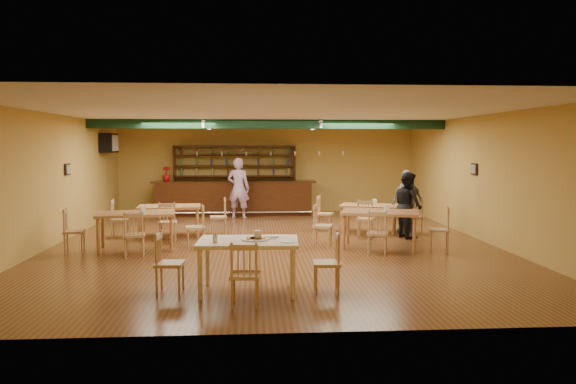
{
  "coord_description": "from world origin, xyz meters",
  "views": [
    {
      "loc": [
        -0.48,
        -12.34,
        2.28
      ],
      "look_at": [
        0.38,
        0.6,
        1.15
      ],
      "focal_mm": 33.44,
      "sensor_mm": 36.0,
      "label": 1
    }
  ],
  "objects": [
    {
      "name": "floor",
      "position": [
        0.0,
        0.0,
        0.0
      ],
      "size": [
        12.0,
        12.0,
        0.0
      ],
      "primitive_type": "plane",
      "color": "#583619",
      "rests_on": "ground"
    },
    {
      "name": "ceiling_beam",
      "position": [
        0.0,
        2.8,
        2.87
      ],
      "size": [
        10.0,
        0.3,
        0.25
      ],
      "primitive_type": "cube",
      "color": "black",
      "rests_on": "ceiling"
    },
    {
      "name": "track_rail_left",
      "position": [
        -1.8,
        3.4,
        2.94
      ],
      "size": [
        0.05,
        2.5,
        0.05
      ],
      "primitive_type": "cube",
      "color": "silver",
      "rests_on": "ceiling"
    },
    {
      "name": "track_rail_right",
      "position": [
        1.4,
        3.4,
        2.94
      ],
      "size": [
        0.05,
        2.5,
        0.05
      ],
      "primitive_type": "cube",
      "color": "silver",
      "rests_on": "ceiling"
    },
    {
      "name": "ac_unit",
      "position": [
        -4.8,
        4.2,
        2.35
      ],
      "size": [
        0.34,
        0.7,
        0.48
      ],
      "primitive_type": "cube",
      "color": "silver",
      "rests_on": "wall_left"
    },
    {
      "name": "picture_left",
      "position": [
        -4.97,
        1.0,
        1.7
      ],
      "size": [
        0.04,
        0.34,
        0.28
      ],
      "primitive_type": "cube",
      "color": "black",
      "rests_on": "wall_left"
    },
    {
      "name": "picture_right",
      "position": [
        4.97,
        0.5,
        1.7
      ],
      "size": [
        0.04,
        0.34,
        0.28
      ],
      "primitive_type": "cube",
      "color": "black",
      "rests_on": "wall_right"
    },
    {
      "name": "bar_counter",
      "position": [
        -1.07,
        5.15,
        0.56
      ],
      "size": [
        5.28,
        0.85,
        1.13
      ],
      "primitive_type": "cube",
      "color": "#33170A",
      "rests_on": "ground"
    },
    {
      "name": "back_bar_hutch",
      "position": [
        -1.07,
        5.78,
        1.14
      ],
      "size": [
        4.08,
        0.4,
        2.28
      ],
      "primitive_type": "cube",
      "color": "#33170A",
      "rests_on": "ground"
    },
    {
      "name": "poinsettia",
      "position": [
        -3.26,
        5.15,
        1.36
      ],
      "size": [
        0.34,
        0.34,
        0.47
      ],
      "primitive_type": "imported",
      "rotation": [
        0.0,
        0.0,
        0.35
      ],
      "color": "#A80F11",
      "rests_on": "bar_counter"
    },
    {
      "name": "dining_table_a",
      "position": [
        -2.57,
        1.2,
        0.39
      ],
      "size": [
        1.62,
        1.06,
        0.77
      ],
      "primitive_type": "cube",
      "rotation": [
        0.0,
        0.0,
        0.09
      ],
      "color": "#AA683C",
      "rests_on": "ground"
    },
    {
      "name": "dining_table_b",
      "position": [
        2.56,
        1.4,
        0.37
      ],
      "size": [
        1.66,
        1.3,
        0.73
      ],
      "primitive_type": "cube",
      "rotation": [
        0.0,
        0.0,
        -0.33
      ],
      "color": "#AA683C",
      "rests_on": "ground"
    },
    {
      "name": "dining_table_c",
      "position": [
        -3.02,
        -0.58,
        0.41
      ],
      "size": [
        1.79,
        1.24,
        0.83
      ],
      "primitive_type": "cube",
      "rotation": [
        0.0,
        0.0,
        0.16
      ],
      "color": "#AA683C",
      "rests_on": "ground"
    },
    {
      "name": "dining_table_d",
      "position": [
        2.34,
        -0.72,
        0.42
      ],
      "size": [
        1.88,
        1.43,
        0.83
      ],
      "primitive_type": "cube",
      "rotation": [
        0.0,
        0.0,
        -0.29
      ],
      "color": "#AA683C",
      "rests_on": "ground"
    },
    {
      "name": "near_table",
      "position": [
        -0.55,
        -4.13,
        0.41
      ],
      "size": [
        1.59,
        1.07,
        0.82
      ],
      "primitive_type": "cube",
      "rotation": [
        0.0,
        0.0,
        -0.06
      ],
      "color": "beige",
      "rests_on": "ground"
    },
    {
      "name": "pizza_tray",
      "position": [
        -0.44,
        -4.13,
        0.83
      ],
      "size": [
        0.44,
        0.44,
        0.01
      ],
      "primitive_type": "cylinder",
      "rotation": [
        0.0,
        0.0,
        0.1
      ],
      "color": "silver",
      "rests_on": "near_table"
    },
    {
      "name": "parmesan_shaker",
      "position": [
        -1.04,
        -4.29,
        0.88
      ],
      "size": [
        0.08,
        0.08,
        0.11
      ],
      "primitive_type": "cylinder",
      "rotation": [
        0.0,
        0.0,
        -0.06
      ],
      "color": "#EAE5C6",
      "rests_on": "near_table"
    },
    {
      "name": "napkin_stack",
      "position": [
        -0.17,
        -3.91,
        0.84
      ],
      "size": [
        0.2,
        0.15,
        0.03
      ],
      "primitive_type": "cube",
      "rotation": [
        0.0,
        0.0,
        -0.01
      ],
      "color": "white",
      "rests_on": "near_table"
    },
    {
      "name": "pizza_server",
      "position": [
        -0.28,
        -4.08,
        0.84
      ],
      "size": [
        0.33,
        0.22,
        0.0
      ],
      "primitive_type": "cube",
      "rotation": [
        0.0,
        0.0,
        -0.47
      ],
      "color": "silver",
      "rests_on": "pizza_tray"
    },
    {
      "name": "side_plate",
      "position": [
        0.05,
        -4.35,
        0.83
      ],
      "size": [
        0.23,
        0.23,
        0.01
      ],
      "primitive_type": "cylinder",
      "rotation": [
        0.0,
        0.0,
        -0.06
      ],
      "color": "white",
      "rests_on": "near_table"
    },
    {
      "name": "patron_bar",
      "position": [
        -0.92,
        4.33,
        0.95
      ],
      "size": [
        0.78,
        0.61,
        1.9
      ],
      "primitive_type": "imported",
      "rotation": [
        0.0,
        0.0,
        2.9
      ],
      "color": "#9E52B3",
      "rests_on": "ground"
    },
    {
      "name": "patron_right_a",
      "position": [
        3.36,
        0.6,
        0.82
      ],
      "size": [
        0.78,
        0.91,
        1.63
      ],
      "primitive_type": "imported",
      "rotation": [
        0.0,
        0.0,
        1.8
      ],
      "color": "black",
      "rests_on": "ground"
    },
    {
      "name": "patron_right_b",
      "position": [
        3.54,
        1.28,
        0.83
      ],
      "size": [
        1.05,
        0.77,
        1.65
      ],
      "primitive_type": "imported",
      "rotation": [
        0.0,
        0.0,
        3.57
      ],
      "color": "slate",
      "rests_on": "ground"
    }
  ]
}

